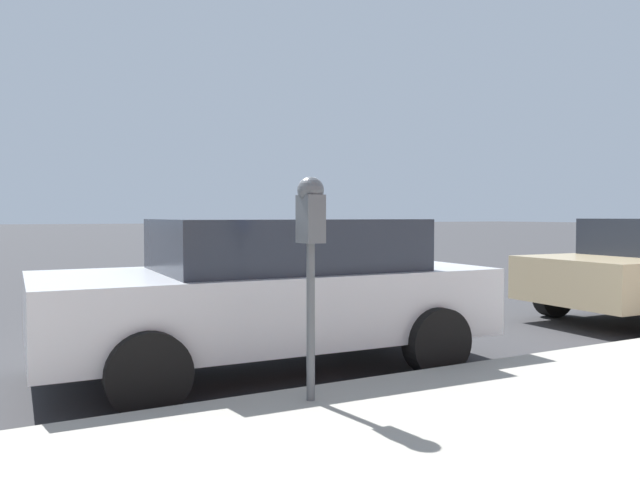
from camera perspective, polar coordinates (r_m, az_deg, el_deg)
The scene contains 3 objects.
ground_plane at distance 7.25m, azimuth -3.42°, elevation -9.55°, with size 220.00×220.00×0.00m, color #333335.
parking_meter at distance 4.40m, azimuth -0.87°, elevation 0.95°, with size 0.21×0.19×1.59m.
car_silver at distance 6.01m, azimuth -4.36°, elevation -4.56°, with size 2.13×4.27×1.45m.
Camera 1 is at (-6.45, 2.96, 1.48)m, focal length 35.00 mm.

